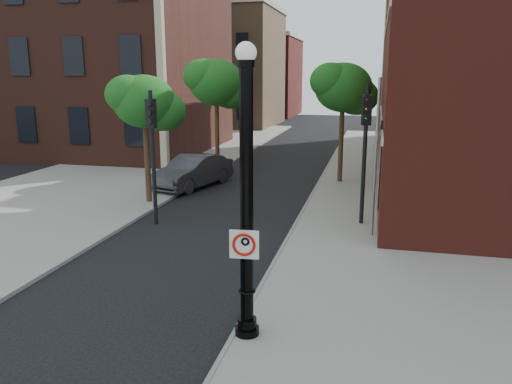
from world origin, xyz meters
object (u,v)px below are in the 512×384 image
(no_parking_sign, at_px, (244,244))
(traffic_signal_left, at_px, (152,136))
(traffic_signal_right, at_px, (365,133))
(parked_car, at_px, (193,171))
(lamppost, at_px, (247,212))

(no_parking_sign, xyz_separation_m, traffic_signal_left, (-5.43, 7.46, 1.15))
(no_parking_sign, distance_m, traffic_signal_left, 9.30)
(no_parking_sign, height_order, traffic_signal_left, traffic_signal_left)
(traffic_signal_right, bearing_deg, traffic_signal_left, -179.97)
(parked_car, height_order, traffic_signal_left, traffic_signal_left)
(lamppost, relative_size, traffic_signal_right, 1.19)
(no_parking_sign, bearing_deg, traffic_signal_right, 71.96)
(lamppost, bearing_deg, traffic_signal_left, 126.67)
(lamppost, xyz_separation_m, no_parking_sign, (-0.01, -0.16, -0.64))
(lamppost, xyz_separation_m, traffic_signal_right, (2.07, 8.82, 0.64))
(lamppost, distance_m, traffic_signal_right, 9.09)
(lamppost, relative_size, no_parking_sign, 10.09)
(parked_car, bearing_deg, lamppost, -49.36)
(parked_car, distance_m, traffic_signal_left, 6.77)
(lamppost, bearing_deg, traffic_signal_right, 76.78)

